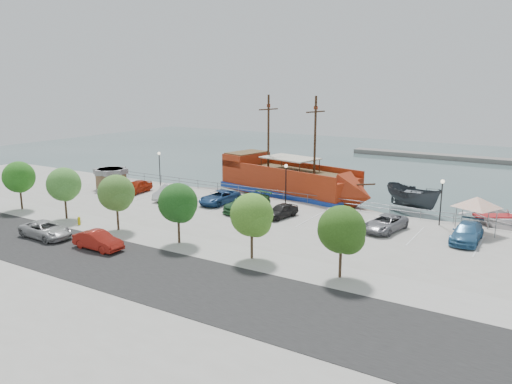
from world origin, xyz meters
The scene contains 34 objects.
ground centered at (0.00, 0.00, -1.00)m, with size 160.00×160.00×0.00m, color #354D4E.
land_slab centered at (0.00, -21.00, -0.60)m, with size 100.00×58.00×1.20m, color #9C998F.
street centered at (0.00, -16.00, 0.01)m, with size 100.00×8.00×0.04m, color black.
sidewalk centered at (0.00, -10.00, 0.01)m, with size 100.00×4.00×0.05m, color #A19E99.
seawall_railing centered at (0.00, 7.80, 0.53)m, with size 50.00×0.06×1.00m.
far_shore centered at (10.00, 55.00, -0.60)m, with size 40.00×3.00×0.80m, color slate.
pirate_ship centered at (-1.04, 11.46, 1.16)m, with size 20.82×9.63×12.91m.
patrol_boat centered at (11.70, 13.87, 0.37)m, with size 2.67×7.09×2.74m, color #383D43.
speedboat centered at (20.15, 12.17, -0.21)m, with size 5.47×7.66×1.59m, color silver.
dock_west centered at (-15.17, 9.20, -0.78)m, with size 7.60×2.17×0.43m, color slate.
dock_mid centered at (9.11, 9.20, -0.78)m, with size 7.62×2.18×0.44m, color gray.
dock_east centered at (15.82, 9.20, -0.78)m, with size 7.53×2.15×0.43m, color gray.
shed centered at (-21.77, 1.89, 1.33)m, with size 3.59×3.59×2.50m.
canopy_tent centered at (19.09, 5.87, 3.19)m, with size 5.60×5.60×3.67m.
street_van centered at (-11.54, -14.76, 0.70)m, with size 2.31×5.01×1.39m, color #ACACAC.
street_sedan centered at (-5.44, -14.50, 0.72)m, with size 1.53×4.38×1.44m, color #A31E14.
fire_hydrant centered at (-12.21, -10.80, 0.44)m, with size 0.28×0.28×0.81m.
lamp_post_left centered at (-18.00, 6.50, 2.94)m, with size 0.36×0.36×4.28m.
lamp_post_mid centered at (0.00, 6.50, 2.94)m, with size 0.36×0.36×4.28m.
lamp_post_right centered at (16.00, 6.50, 2.94)m, with size 0.36×0.36×4.28m.
tree_a centered at (-21.85, -10.07, 3.30)m, with size 3.30×3.20×5.00m.
tree_b centered at (-14.85, -10.07, 3.30)m, with size 3.30×3.20×5.00m.
tree_c centered at (-7.85, -10.07, 3.30)m, with size 3.30×3.20×5.00m.
tree_d centered at (-0.85, -10.07, 3.30)m, with size 3.30×3.20×5.00m.
tree_e centered at (6.15, -10.07, 3.30)m, with size 3.30×3.20×5.00m.
tree_f centered at (13.15, -10.07, 3.30)m, with size 3.30×3.20×5.00m.
parked_car_a centered at (-17.49, 1.89, 0.75)m, with size 1.76×4.38×1.49m, color #A4240B.
parked_car_b centered at (-12.05, 1.56, 0.81)m, with size 1.71×4.91×1.62m, color silver.
parked_car_c centered at (-5.99, 2.60, 0.71)m, with size 2.36×5.12×1.42m, color navy.
parked_car_d centered at (-1.85, 1.61, 0.84)m, with size 2.34×5.76×1.67m, color #295F30.
parked_car_e centered at (2.32, 1.26, 0.68)m, with size 1.60×3.97×1.35m, color black.
parked_car_f centered at (7.54, 1.86, 0.66)m, with size 1.40×4.03×1.33m, color silver.
parked_car_g centered at (12.30, 2.19, 0.70)m, with size 2.34×5.07×1.41m, color gray.
parked_car_h centered at (18.94, 2.76, 0.76)m, with size 2.13×5.24×1.52m, color teal.
Camera 1 is at (24.69, -39.83, 12.98)m, focal length 35.00 mm.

